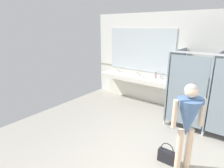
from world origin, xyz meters
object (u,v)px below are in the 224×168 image
at_px(handbag, 167,156).
at_px(soap_dispenser, 155,76).
at_px(person_standing, 188,118).
at_px(paper_cup, 144,77).

bearing_deg(handbag, soap_dispenser, 119.74).
xyz_separation_m(person_standing, handbag, (-0.28, -0.04, -0.85)).
bearing_deg(soap_dispenser, paper_cup, -147.13).
distance_m(person_standing, paper_cup, 3.04).
height_order(handbag, paper_cup, paper_cup).
distance_m(handbag, soap_dispenser, 3.00).
xyz_separation_m(person_standing, paper_cup, (-2.02, 2.26, -0.09)).
height_order(person_standing, handbag, person_standing).
xyz_separation_m(handbag, paper_cup, (-1.75, 2.30, 0.76)).
height_order(person_standing, soap_dispenser, person_standing).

